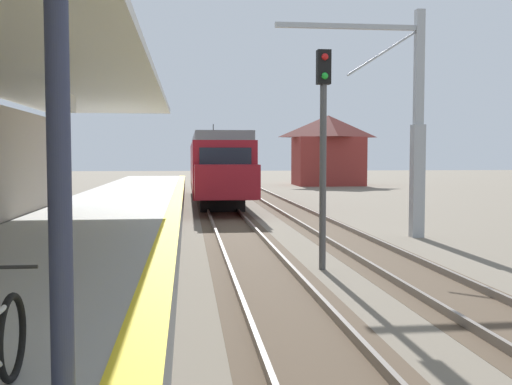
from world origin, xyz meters
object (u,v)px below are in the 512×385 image
Objects in this scene: approaching_train at (216,165)px; rail_signal_post at (323,136)px; distant_trackside_house at (328,149)px; catenary_pylon_far_side at (409,129)px.

approaching_train is 3.77× the size of rail_signal_post.
distant_trackside_house reaches higher than rail_signal_post.
distant_trackside_house is at bearing 81.11° from catenary_pylon_far_side.
catenary_pylon_far_side reaches higher than distant_trackside_house.
distant_trackside_house reaches higher than approaching_train.
catenary_pylon_far_side reaches higher than approaching_train.
approaching_train is at bearing 93.99° from rail_signal_post.
catenary_pylon_far_side reaches higher than rail_signal_post.
approaching_train is at bearing -120.24° from distant_trackside_house.
distant_trackside_house is (9.63, 40.68, 0.14)m from rail_signal_post.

